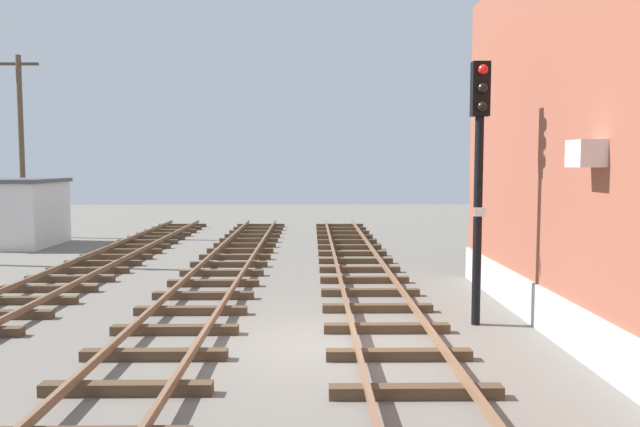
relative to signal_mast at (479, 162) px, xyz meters
The scene contains 6 objects.
ground_plane 4.88m from the signal_mast, 155.65° to the right, with size 80.00×80.00×0.00m, color slate.
track_near_building 4.07m from the signal_mast, 143.30° to the right, with size 2.50×44.61×0.32m.
track_centre 7.10m from the signal_mast, 166.73° to the right, with size 2.50×44.61×0.32m.
signal_mast is the anchor object (origin of this frame).
control_hut 20.15m from the signal_mast, 140.45° to the left, with size 3.00×3.80×2.76m.
utility_pole_far 23.02m from the signal_mast, 136.48° to the left, with size 1.80×0.24×8.27m.
Camera 1 is at (-0.24, -11.15, 3.35)m, focal length 34.59 mm.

